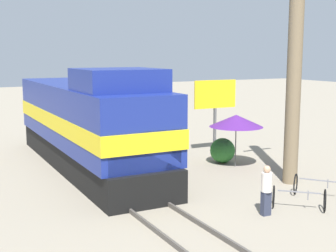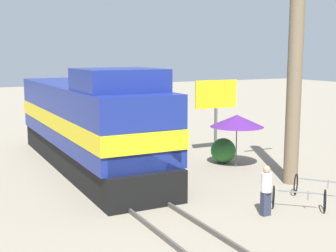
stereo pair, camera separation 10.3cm
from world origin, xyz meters
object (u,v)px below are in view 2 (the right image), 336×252
locomotive (89,124)px  vendor_umbrella (237,121)px  person_bystander (266,189)px  billboard_sign (216,98)px  bicycle (299,198)px  utility_pole (296,50)px  bicycle_spare (319,187)px

locomotive → vendor_umbrella: bearing=-24.4°
person_bystander → billboard_sign: bearing=66.8°
locomotive → vendor_umbrella: (6.08, -2.76, 0.10)m
bicycle → locomotive: bearing=70.1°
billboard_sign → person_bystander: billboard_sign is taller
utility_pole → person_bystander: (-3.34, -2.60, -4.42)m
utility_pole → person_bystander: utility_pole is taller
billboard_sign → person_bystander: size_ratio=2.31×
bicycle → person_bystander: bearing=130.5°
bicycle → bicycle_spare: bicycle_spare is taller
bicycle → utility_pole: bearing=6.1°
billboard_sign → bicycle_spare: 8.70m
locomotive → vendor_umbrella: 6.68m
vendor_umbrella → bicycle: bearing=-105.4°
vendor_umbrella → bicycle: size_ratio=1.39×
person_bystander → locomotive: bearing=109.8°
utility_pole → billboard_sign: 6.80m
utility_pole → bicycle_spare: bearing=-100.9°
locomotive → person_bystander: locomotive is taller
locomotive → bicycle: locomotive is taller
vendor_umbrella → person_bystander: vendor_umbrella is taller
locomotive → utility_pole: size_ratio=1.28×
locomotive → person_bystander: 9.23m
vendor_umbrella → bicycle: vendor_umbrella is taller
bicycle → vendor_umbrella: bearing=27.5°
vendor_umbrella → billboard_sign: (0.85, 3.07, 0.74)m
utility_pole → billboard_sign: utility_pole is taller
billboard_sign → bicycle: billboard_sign is taller
locomotive → billboard_sign: size_ratio=3.55×
vendor_umbrella → person_bystander: (-2.98, -5.86, -1.25)m
billboard_sign → bicycle: size_ratio=2.16×
person_bystander → bicycle_spare: 3.07m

